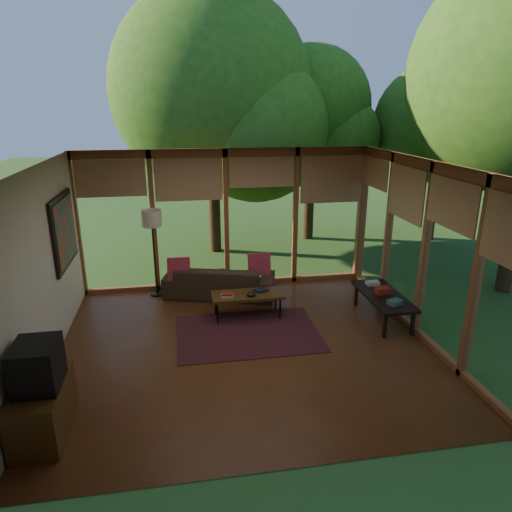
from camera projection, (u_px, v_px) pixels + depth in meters
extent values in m
plane|color=#5E3218|center=(246.00, 346.00, 6.88)|extent=(5.50, 5.50, 0.00)
plane|color=silver|center=(244.00, 165.00, 6.03)|extent=(5.50, 5.50, 0.00)
cube|color=beige|center=(39.00, 273.00, 6.01)|extent=(0.04, 5.00, 2.70)
cube|color=beige|center=(286.00, 351.00, 4.12)|extent=(5.50, 0.04, 2.70)
cube|color=#95542E|center=(226.00, 220.00, 8.79)|extent=(5.50, 0.12, 2.70)
cube|color=#95542E|center=(425.00, 251.00, 6.90)|extent=(0.12, 5.00, 2.70)
plane|color=#305B22|center=(442.00, 211.00, 15.65)|extent=(40.00, 40.00, 0.00)
cylinder|color=#382714|center=(213.00, 152.00, 10.68)|extent=(0.28, 0.28, 4.81)
sphere|color=#245313|center=(211.00, 91.00, 10.26)|extent=(4.54, 4.54, 4.54)
cylinder|color=#382714|center=(310.00, 156.00, 11.84)|extent=(0.28, 0.28, 4.39)
sphere|color=#245313|center=(311.00, 107.00, 11.46)|extent=(2.97, 2.97, 2.97)
cylinder|color=#382714|center=(428.00, 167.00, 11.74)|extent=(0.28, 0.28, 3.85)
sphere|color=#245313|center=(433.00, 124.00, 11.41)|extent=(2.95, 2.95, 2.95)
cube|color=maroon|center=(248.00, 333.00, 7.26)|extent=(2.24, 1.58, 0.01)
imported|color=#3A2B1D|center=(220.00, 280.00, 8.63)|extent=(2.18, 1.33, 0.60)
cube|color=maroon|center=(179.00, 269.00, 8.37)|extent=(0.41, 0.22, 0.43)
cube|color=maroon|center=(259.00, 265.00, 8.61)|extent=(0.42, 0.22, 0.44)
cube|color=beige|center=(227.00, 296.00, 7.59)|extent=(0.21, 0.16, 0.03)
cube|color=maroon|center=(227.00, 294.00, 7.58)|extent=(0.20, 0.17, 0.03)
cube|color=black|center=(261.00, 290.00, 7.81)|extent=(0.26, 0.23, 0.03)
ellipsoid|color=black|center=(251.00, 294.00, 7.60)|extent=(0.16, 0.16, 0.07)
cube|color=#513416|center=(43.00, 409.00, 4.98)|extent=(0.50, 1.00, 0.60)
cube|color=black|center=(37.00, 365.00, 4.81)|extent=(0.45, 0.55, 0.50)
cube|color=#365E58|center=(395.00, 302.00, 7.20)|extent=(0.25, 0.22, 0.08)
cube|color=maroon|center=(383.00, 290.00, 7.62)|extent=(0.25, 0.19, 0.11)
cube|color=beige|center=(373.00, 283.00, 8.00)|extent=(0.22, 0.16, 0.06)
cylinder|color=black|center=(157.00, 293.00, 8.75)|extent=(0.26, 0.26, 0.03)
cylinder|color=black|center=(154.00, 255.00, 8.50)|extent=(0.03, 0.03, 1.52)
cylinder|color=beige|center=(152.00, 218.00, 8.28)|extent=(0.36, 0.36, 0.30)
cube|color=#513416|center=(247.00, 295.00, 7.70)|extent=(1.20, 0.50, 0.05)
cylinder|color=black|center=(217.00, 313.00, 7.52)|extent=(0.03, 0.03, 0.38)
cylinder|color=black|center=(280.00, 309.00, 7.69)|extent=(0.03, 0.03, 0.38)
cylinder|color=black|center=(216.00, 304.00, 7.85)|extent=(0.03, 0.03, 0.38)
cylinder|color=black|center=(276.00, 300.00, 8.02)|extent=(0.03, 0.03, 0.38)
cube|color=black|center=(384.00, 296.00, 7.60)|extent=(0.60, 1.40, 0.05)
cube|color=black|center=(385.00, 326.00, 7.07)|extent=(0.05, 0.05, 0.40)
cube|color=black|center=(412.00, 324.00, 7.14)|extent=(0.05, 0.05, 0.40)
cube|color=black|center=(356.00, 295.00, 8.19)|extent=(0.05, 0.05, 0.40)
cube|color=black|center=(380.00, 294.00, 8.27)|extent=(0.05, 0.05, 0.40)
cube|color=black|center=(64.00, 231.00, 7.26)|extent=(0.05, 1.35, 1.15)
cube|color=#176269|center=(66.00, 231.00, 7.27)|extent=(0.02, 1.20, 1.00)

